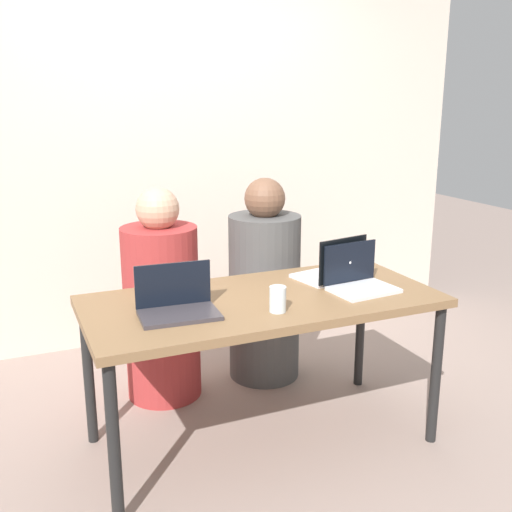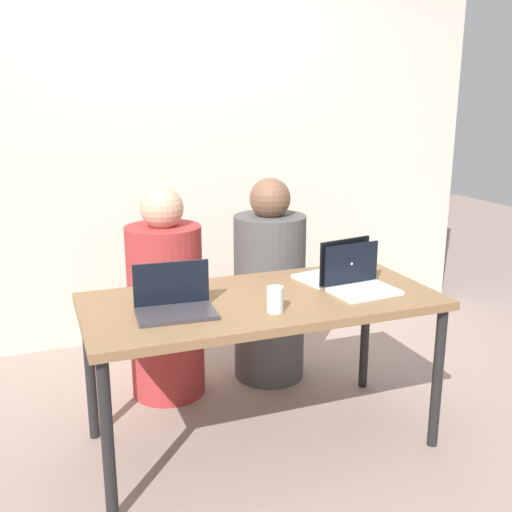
{
  "view_description": "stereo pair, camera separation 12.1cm",
  "coord_description": "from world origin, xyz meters",
  "px_view_note": "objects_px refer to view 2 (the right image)",
  "views": [
    {
      "loc": [
        -1.07,
        -2.41,
        1.65
      ],
      "look_at": [
        0.0,
        0.08,
        0.93
      ],
      "focal_mm": 42.0,
      "sensor_mm": 36.0,
      "label": 1
    },
    {
      "loc": [
        -0.96,
        -2.45,
        1.65
      ],
      "look_at": [
        0.0,
        0.08,
        0.93
      ],
      "focal_mm": 42.0,
      "sensor_mm": 36.0,
      "label": 2
    }
  ],
  "objects_px": {
    "laptop_front_left": "(175,303)",
    "person_on_left": "(166,305)",
    "laptop_back_right": "(334,271)",
    "water_glass_center": "(275,301)",
    "person_on_right": "(269,291)",
    "laptop_front_right": "(360,281)"
  },
  "relations": [
    {
      "from": "person_on_left",
      "to": "person_on_right",
      "type": "bearing_deg",
      "value": -176.86
    },
    {
      "from": "person_on_right",
      "to": "person_on_left",
      "type": "bearing_deg",
      "value": 8.61
    },
    {
      "from": "laptop_front_left",
      "to": "laptop_back_right",
      "type": "xyz_separation_m",
      "value": [
        0.86,
        0.17,
        0.01
      ]
    },
    {
      "from": "person_on_right",
      "to": "laptop_front_left",
      "type": "bearing_deg",
      "value": 53.42
    },
    {
      "from": "laptop_front_left",
      "to": "laptop_front_right",
      "type": "distance_m",
      "value": 0.9
    },
    {
      "from": "person_on_left",
      "to": "laptop_back_right",
      "type": "distance_m",
      "value": 0.97
    },
    {
      "from": "person_on_left",
      "to": "person_on_right",
      "type": "height_order",
      "value": "person_on_right"
    },
    {
      "from": "person_on_left",
      "to": "laptop_front_left",
      "type": "xyz_separation_m",
      "value": [
        -0.11,
        -0.73,
        0.27
      ]
    },
    {
      "from": "laptop_front_left",
      "to": "laptop_front_right",
      "type": "bearing_deg",
      "value": 2.74
    },
    {
      "from": "laptop_front_left",
      "to": "person_on_left",
      "type": "bearing_deg",
      "value": 84.91
    },
    {
      "from": "person_on_right",
      "to": "water_glass_center",
      "type": "xyz_separation_m",
      "value": [
        -0.33,
        -0.87,
        0.26
      ]
    },
    {
      "from": "person_on_left",
      "to": "laptop_front_left",
      "type": "bearing_deg",
      "value": 84.33
    },
    {
      "from": "laptop_back_right",
      "to": "water_glass_center",
      "type": "height_order",
      "value": "laptop_back_right"
    },
    {
      "from": "person_on_left",
      "to": "laptop_back_right",
      "type": "bearing_deg",
      "value": 145.84
    },
    {
      "from": "laptop_back_right",
      "to": "laptop_front_right",
      "type": "distance_m",
      "value": 0.19
    },
    {
      "from": "person_on_right",
      "to": "laptop_front_left",
      "type": "distance_m",
      "value": 1.07
    },
    {
      "from": "water_glass_center",
      "to": "laptop_front_right",
      "type": "bearing_deg",
      "value": 14.36
    },
    {
      "from": "laptop_back_right",
      "to": "water_glass_center",
      "type": "xyz_separation_m",
      "value": [
        -0.45,
        -0.31,
        -0.0
      ]
    },
    {
      "from": "person_on_left",
      "to": "laptop_back_right",
      "type": "height_order",
      "value": "person_on_left"
    },
    {
      "from": "person_on_right",
      "to": "laptop_front_left",
      "type": "xyz_separation_m",
      "value": [
        -0.74,
        -0.73,
        0.26
      ]
    },
    {
      "from": "water_glass_center",
      "to": "laptop_front_left",
      "type": "bearing_deg",
      "value": 160.95
    },
    {
      "from": "person_on_left",
      "to": "water_glass_center",
      "type": "distance_m",
      "value": 0.96
    }
  ]
}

